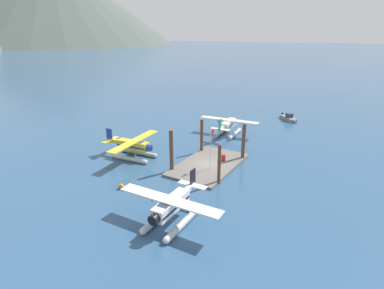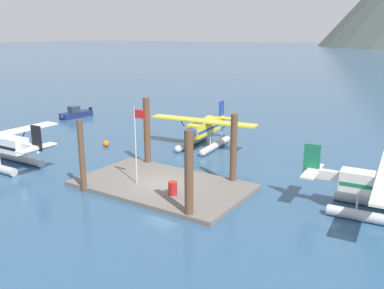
# 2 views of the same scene
# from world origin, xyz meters

# --- Properties ---
(ground_plane) EXTENTS (1200.00, 1200.00, 0.00)m
(ground_plane) POSITION_xyz_m (0.00, 0.00, 0.00)
(ground_plane) COLOR #2D5175
(dock_platform) EXTENTS (11.96, 7.01, 0.30)m
(dock_platform) POSITION_xyz_m (0.00, 0.00, 0.15)
(dock_platform) COLOR #66605B
(dock_platform) RESTS_ON ground
(piling_near_left) EXTENTS (0.39, 0.39, 4.94)m
(piling_near_left) POSITION_xyz_m (-4.03, -3.46, 2.47)
(piling_near_left) COLOR brown
(piling_near_left) RESTS_ON ground
(piling_near_right) EXTENTS (0.51, 0.51, 5.27)m
(piling_near_right) POSITION_xyz_m (4.34, -3.16, 2.63)
(piling_near_right) COLOR brown
(piling_near_right) RESTS_ON ground
(piling_far_left) EXTENTS (0.51, 0.51, 5.56)m
(piling_far_left) POSITION_xyz_m (-3.95, 3.33, 2.78)
(piling_far_left) COLOR brown
(piling_far_left) RESTS_ON ground
(piling_far_right) EXTENTS (0.47, 0.47, 5.09)m
(piling_far_right) POSITION_xyz_m (3.87, 3.23, 2.55)
(piling_far_right) COLOR brown
(piling_far_right) RESTS_ON ground
(flagpole) EXTENTS (0.95, 0.10, 5.39)m
(flagpole) POSITION_xyz_m (-1.32, -0.96, 3.69)
(flagpole) COLOR silver
(flagpole) RESTS_ON dock_platform
(fuel_drum) EXTENTS (0.62, 0.62, 0.88)m
(fuel_drum) POSITION_xyz_m (1.87, -1.32, 0.74)
(fuel_drum) COLOR #AD1E19
(fuel_drum) RESTS_ON dock_platform
(mooring_buoy) EXTENTS (0.61, 0.61, 0.61)m
(mooring_buoy) POSITION_xyz_m (-10.93, 5.65, 0.31)
(mooring_buoy) COLOR orange
(mooring_buoy) RESTS_ON ground
(seaplane_yellow_bow_left) EXTENTS (10.49, 7.96, 3.84)m
(seaplane_yellow_bow_left) POSITION_xyz_m (-3.04, 10.55, 1.58)
(seaplane_yellow_bow_left) COLOR #B7BABF
(seaplane_yellow_bow_left) RESTS_ON ground
(seaplane_cream_stbd_fwd) EXTENTS (7.97, 10.48, 3.84)m
(seaplane_cream_stbd_fwd) POSITION_xyz_m (13.62, 3.24, 1.58)
(seaplane_cream_stbd_fwd) COLOR #B7BABF
(seaplane_cream_stbd_fwd) RESTS_ON ground
(seaplane_white_port_aft) EXTENTS (7.98, 10.43, 3.84)m
(seaplane_white_port_aft) POSITION_xyz_m (-13.53, -3.11, 1.58)
(seaplane_white_port_aft) COLOR #B7BABF
(seaplane_white_port_aft) RESTS_ON ground
(boat_grey_open_se) EXTENTS (4.00, 4.06, 1.50)m
(boat_grey_open_se) POSITION_xyz_m (28.53, -3.64, 0.49)
(boat_grey_open_se) COLOR gray
(boat_grey_open_se) RESTS_ON ground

